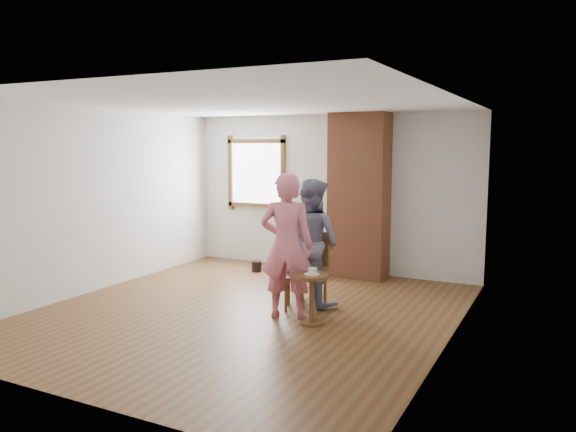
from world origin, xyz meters
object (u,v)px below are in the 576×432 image
(dining_chair_left, at_px, (300,272))
(side_table, at_px, (312,291))
(dining_chair_right, at_px, (310,263))
(man, at_px, (312,242))
(stoneware_crock, at_px, (316,259))
(person_pink, at_px, (287,246))

(dining_chair_left, relative_size, side_table, 1.39)
(dining_chair_right, distance_m, man, 0.30)
(stoneware_crock, height_order, dining_chair_left, dining_chair_left)
(dining_chair_right, bearing_deg, dining_chair_left, -94.44)
(person_pink, bearing_deg, dining_chair_right, -105.63)
(dining_chair_left, distance_m, man, 0.43)
(stoneware_crock, bearing_deg, dining_chair_left, -72.61)
(dining_chair_right, xyz_separation_m, side_table, (0.40, -0.82, -0.13))
(stoneware_crock, xyz_separation_m, man, (0.65, -1.62, 0.58))
(man, bearing_deg, dining_chair_right, -19.53)
(person_pink, bearing_deg, dining_chair_left, -100.54)
(person_pink, bearing_deg, side_table, 146.31)
(dining_chair_right, relative_size, man, 0.57)
(dining_chair_right, bearing_deg, person_pink, -83.78)
(stoneware_crock, relative_size, man, 0.30)
(stoneware_crock, height_order, side_table, side_table)
(stoneware_crock, bearing_deg, person_pink, -74.83)
(side_table, xyz_separation_m, man, (-0.36, 0.79, 0.43))
(person_pink, bearing_deg, stoneware_crock, -91.67)
(stoneware_crock, distance_m, person_pink, 2.46)
(side_table, height_order, man, man)
(dining_chair_left, bearing_deg, person_pink, -103.70)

